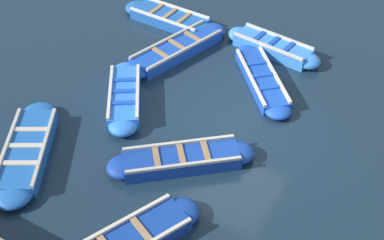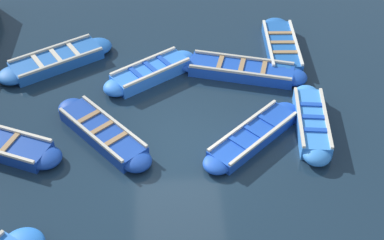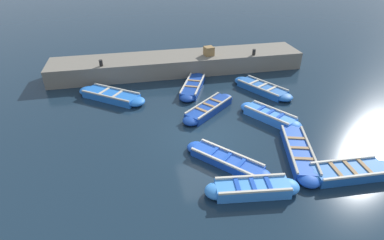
{
  "view_description": "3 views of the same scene",
  "coord_description": "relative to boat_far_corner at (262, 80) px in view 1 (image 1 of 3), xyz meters",
  "views": [
    {
      "loc": [
        9.57,
        4.13,
        9.33
      ],
      "look_at": [
        0.87,
        -0.87,
        0.51
      ],
      "focal_mm": 50.0,
      "sensor_mm": 36.0,
      "label": 1
    },
    {
      "loc": [
        0.27,
        9.82,
        9.62
      ],
      "look_at": [
        -0.42,
        -0.59,
        0.47
      ],
      "focal_mm": 50.0,
      "sensor_mm": 36.0,
      "label": 2
    },
    {
      "loc": [
        -10.24,
        2.83,
        7.24
      ],
      "look_at": [
        0.83,
        0.51,
        0.32
      ],
      "focal_mm": 28.0,
      "sensor_mm": 36.0,
      "label": 3
    }
  ],
  "objects": [
    {
      "name": "ground_plane",
      "position": [
        1.99,
        0.22,
        -0.15
      ],
      "size": [
        120.0,
        120.0,
        0.0
      ],
      "primitive_type": "plane",
      "color": "#162838"
    },
    {
      "name": "boat_stern_in",
      "position": [
        2.64,
        -2.91,
        0.04
      ],
      "size": [
        3.03,
        2.36,
        0.45
      ],
      "color": "blue",
      "rests_on": "ground"
    },
    {
      "name": "boat_outer_right",
      "position": [
        3.91,
        -0.34,
        0.03
      ],
      "size": [
        2.88,
        3.24,
        0.42
      ],
      "color": "navy",
      "rests_on": "ground"
    },
    {
      "name": "boat_alongside",
      "position": [
        5.53,
        -3.77,
        0.02
      ],
      "size": [
        3.65,
        2.64,
        0.4
      ],
      "color": "#1E59AD",
      "rests_on": "ground"
    },
    {
      "name": "boat_centre",
      "position": [
        -1.62,
        -0.37,
        0.05
      ],
      "size": [
        1.09,
        3.23,
        0.45
      ],
      "color": "#3884E0",
      "rests_on": "ground"
    },
    {
      "name": "boat_far_corner",
      "position": [
        0.0,
        0.0,
        0.0
      ],
      "size": [
        3.09,
        2.89,
        0.36
      ],
      "color": "#1947B7",
      "rests_on": "ground"
    },
    {
      "name": "boat_outer_left",
      "position": [
        -1.52,
        -4.03,
        0.02
      ],
      "size": [
        1.07,
        3.53,
        0.41
      ],
      "color": "#1E59AD",
      "rests_on": "ground"
    },
    {
      "name": "boat_bow_out",
      "position": [
        -0.08,
        -2.88,
        0.02
      ],
      "size": [
        3.99,
        1.88,
        0.41
      ],
      "color": "#1947B7",
      "rests_on": "ground"
    }
  ]
}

